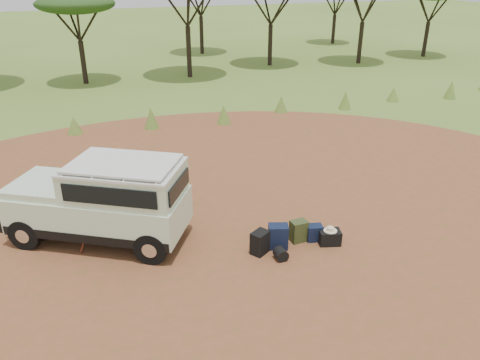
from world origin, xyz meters
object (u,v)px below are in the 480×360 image
object	(u,v)px
safari_vehicle	(104,202)
backpack_olive	(299,231)
backpack_black	(260,243)
walking_staff	(87,228)
hard_case	(330,237)
backpack_navy	(278,237)
duffel_navy	(314,233)

from	to	relation	value
safari_vehicle	backpack_olive	world-z (taller)	safari_vehicle
backpack_black	backpack_olive	bearing A→B (deg)	-23.77
walking_staff	hard_case	distance (m)	5.66
backpack_black	backpack_olive	size ratio (longest dim) A/B	1.03
backpack_navy	hard_case	distance (m)	1.27
backpack_olive	backpack_black	bearing A→B (deg)	-174.86
backpack_navy	hard_case	world-z (taller)	backpack_navy
safari_vehicle	walking_staff	size ratio (longest dim) A/B	2.89
backpack_black	backpack_navy	xyz separation A→B (m)	(0.49, 0.07, 0.02)
duffel_navy	hard_case	size ratio (longest dim) A/B	0.82
walking_staff	duffel_navy	bearing A→B (deg)	-64.84
walking_staff	duffel_navy	distance (m)	5.33
walking_staff	backpack_black	bearing A→B (deg)	-70.47
backpack_black	backpack_navy	world-z (taller)	backpack_navy
safari_vehicle	backpack_black	xyz separation A→B (m)	(3.25, -1.86, -0.73)
backpack_navy	backpack_olive	distance (m)	0.59
safari_vehicle	duffel_navy	xyz separation A→B (m)	(4.70, -1.81, -0.80)
backpack_olive	duffel_navy	size ratio (longest dim) A/B	1.32
backpack_navy	backpack_olive	bearing A→B (deg)	28.24
backpack_navy	duffel_navy	size ratio (longest dim) A/B	1.45
duffel_navy	backpack_navy	bearing A→B (deg)	-167.62
safari_vehicle	walking_staff	bearing A→B (deg)	-96.11
backpack_black	hard_case	bearing A→B (deg)	-39.22
backpack_black	duffel_navy	xyz separation A→B (m)	(1.46, 0.05, -0.07)
backpack_black	hard_case	size ratio (longest dim) A/B	1.11
walking_staff	duffel_navy	size ratio (longest dim) A/B	3.77
hard_case	walking_staff	bearing A→B (deg)	-179.09
safari_vehicle	backpack_olive	bearing A→B (deg)	10.02
walking_staff	hard_case	size ratio (longest dim) A/B	3.07
backpack_olive	duffel_navy	world-z (taller)	backpack_olive
safari_vehicle	hard_case	distance (m)	5.46
safari_vehicle	duffel_navy	bearing A→B (deg)	10.47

